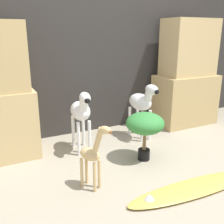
# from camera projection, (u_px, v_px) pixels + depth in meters

# --- Properties ---
(ground_plane) EXTENTS (14.00, 14.00, 0.00)m
(ground_plane) POSITION_uv_depth(u_px,v_px,m) (154.00, 177.00, 2.47)
(ground_plane) COLOR #9E937F
(wall_back) EXTENTS (6.40, 0.08, 2.20)m
(wall_back) POSITION_uv_depth(u_px,v_px,m) (93.00, 49.00, 3.40)
(wall_back) COLOR #2D2B28
(wall_back) RESTS_ON ground_plane
(rock_pillar_right) EXTENTS (0.88, 0.50, 1.49)m
(rock_pillar_right) POSITION_uv_depth(u_px,v_px,m) (186.00, 78.00, 3.76)
(rock_pillar_right) COLOR tan
(rock_pillar_right) RESTS_ON ground_plane
(zebra_right) EXTENTS (0.24, 0.51, 0.73)m
(zebra_right) POSITION_uv_depth(u_px,v_px,m) (142.00, 102.00, 3.24)
(zebra_right) COLOR white
(zebra_right) RESTS_ON ground_plane
(zebra_left) EXTENTS (0.24, 0.51, 0.73)m
(zebra_left) POSITION_uv_depth(u_px,v_px,m) (81.00, 111.00, 2.86)
(zebra_left) COLOR white
(zebra_left) RESTS_ON ground_plane
(giraffe_figurine) EXTENTS (0.23, 0.32, 0.60)m
(giraffe_figurine) POSITION_uv_depth(u_px,v_px,m) (93.00, 154.00, 2.19)
(giraffe_figurine) COLOR tan
(giraffe_figurine) RESTS_ON ground_plane
(potted_palm_front) EXTENTS (0.40, 0.40, 0.52)m
(potted_palm_front) POSITION_uv_depth(u_px,v_px,m) (145.00, 125.00, 2.70)
(potted_palm_front) COLOR black
(potted_palm_front) RESTS_ON ground_plane
(surfboard) EXTENTS (1.30, 0.31, 0.09)m
(surfboard) POSITION_uv_depth(u_px,v_px,m) (193.00, 188.00, 2.25)
(surfboard) COLOR gold
(surfboard) RESTS_ON ground_plane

